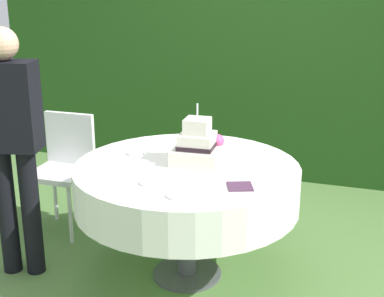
# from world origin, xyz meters

# --- Properties ---
(ground_plane) EXTENTS (20.00, 20.00, 0.00)m
(ground_plane) POSITION_xyz_m (0.00, 0.00, 0.00)
(ground_plane) COLOR #547A3D
(foliage_hedge) EXTENTS (5.28, 0.49, 2.53)m
(foliage_hedge) POSITION_xyz_m (0.00, 2.18, 1.27)
(foliage_hedge) COLOR #234C19
(foliage_hedge) RESTS_ON ground_plane
(cake_table) EXTENTS (1.40, 1.40, 0.76)m
(cake_table) POSITION_xyz_m (0.00, 0.00, 0.63)
(cake_table) COLOR #4C4C51
(cake_table) RESTS_ON ground_plane
(wedding_cake) EXTENTS (0.31, 0.31, 0.38)m
(wedding_cake) POSITION_xyz_m (0.05, 0.08, 0.87)
(wedding_cake) COLOR silver
(wedding_cake) RESTS_ON cake_table
(serving_plate_near) EXTENTS (0.11, 0.11, 0.01)m
(serving_plate_near) POSITION_xyz_m (0.05, 0.56, 0.77)
(serving_plate_near) COLOR white
(serving_plate_near) RESTS_ON cake_table
(serving_plate_far) EXTENTS (0.11, 0.11, 0.01)m
(serving_plate_far) POSITION_xyz_m (-0.10, -0.36, 0.77)
(serving_plate_far) COLOR white
(serving_plate_far) RESTS_ON cake_table
(serving_plate_left) EXTENTS (0.12, 0.12, 0.01)m
(serving_plate_left) POSITION_xyz_m (-0.39, 0.11, 0.77)
(serving_plate_left) COLOR white
(serving_plate_left) RESTS_ON cake_table
(serving_plate_right) EXTENTS (0.11, 0.11, 0.01)m
(serving_plate_right) POSITION_xyz_m (0.11, -0.49, 0.77)
(serving_plate_right) COLOR white
(serving_plate_right) RESTS_ON cake_table
(napkin_stack) EXTENTS (0.18, 0.18, 0.01)m
(napkin_stack) POSITION_xyz_m (0.40, -0.25, 0.77)
(napkin_stack) COLOR #4C2D47
(napkin_stack) RESTS_ON cake_table
(garden_chair) EXTENTS (0.41, 0.41, 0.89)m
(garden_chair) POSITION_xyz_m (-1.12, 0.40, 0.54)
(garden_chair) COLOR white
(garden_chair) RESTS_ON ground_plane
(standing_person) EXTENTS (0.40, 0.28, 1.60)m
(standing_person) POSITION_xyz_m (-1.05, -0.29, 0.93)
(standing_person) COLOR black
(standing_person) RESTS_ON ground_plane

